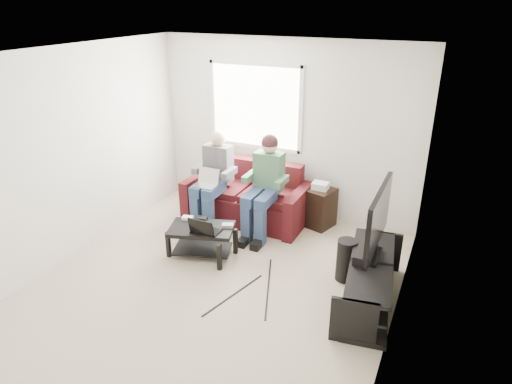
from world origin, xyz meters
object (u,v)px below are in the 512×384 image
Objects in this scene: tv at (378,220)px; subwoofer at (346,260)px; sofa at (248,199)px; tv_stand at (369,284)px; end_table at (319,206)px; coffee_table at (202,235)px.

tv is 2.12× the size of subwoofer.
sofa is 2.51m from tv.
tv_stand is at bearing -32.31° from sofa.
sofa is 2.02m from subwoofer.
tv is 1.89m from end_table.
tv_stand is 0.74m from tv.
sofa is 2.48m from tv_stand.
tv is 0.81m from subwoofer.
tv is at bearing -33.08° from subwoofer.
sofa is 1.14× the size of tv_stand.
sofa reaches higher than coffee_table.
end_table is (1.12, 1.43, 0.01)m from coffee_table.
subwoofer is (-0.34, 0.22, -0.70)m from tv.
coffee_table is 1.82m from end_table.
coffee_table is 0.83× the size of tv.
sofa is 1.95× the size of coffee_table.
subwoofer is at bearing 136.76° from tv_stand.
subwoofer is at bearing 146.92° from tv.
end_table is (-1.04, 1.43, -0.66)m from tv.
sofa is at bearing 147.69° from tv_stand.
subwoofer is (1.83, 0.23, -0.04)m from coffee_table.
end_table reaches higher than tv_stand.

